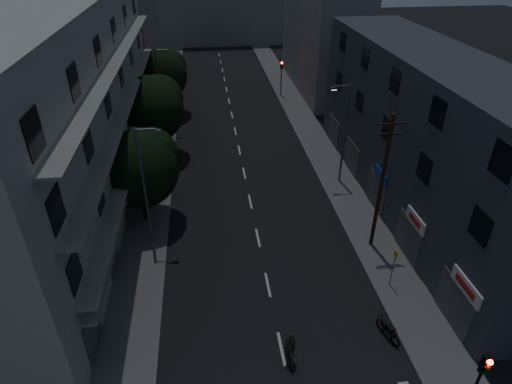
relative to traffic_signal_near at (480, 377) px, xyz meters
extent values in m
plane|color=black|center=(-6.81, 27.62, -3.10)|extent=(160.00, 160.00, 0.00)
cube|color=#565659|center=(-14.31, 27.62, -3.02)|extent=(3.00, 90.00, 0.15)
cube|color=#565659|center=(0.69, 27.62, -3.02)|extent=(3.00, 90.00, 0.15)
cube|color=beige|center=(-6.81, 4.62, -3.09)|extent=(0.15, 2.00, 0.01)
cube|color=beige|center=(-6.81, 9.12, -3.09)|extent=(0.15, 2.00, 0.01)
cube|color=beige|center=(-6.81, 13.62, -3.09)|extent=(0.15, 2.00, 0.01)
cube|color=beige|center=(-6.81, 18.12, -3.09)|extent=(0.15, 2.00, 0.01)
cube|color=beige|center=(-6.81, 22.62, -3.09)|extent=(0.15, 2.00, 0.01)
cube|color=beige|center=(-6.81, 27.12, -3.09)|extent=(0.15, 2.00, 0.01)
cube|color=beige|center=(-6.81, 31.62, -3.09)|extent=(0.15, 2.00, 0.01)
cube|color=beige|center=(-6.81, 36.12, -3.09)|extent=(0.15, 2.00, 0.01)
cube|color=beige|center=(-6.81, 40.62, -3.09)|extent=(0.15, 2.00, 0.01)
cube|color=beige|center=(-6.81, 45.12, -3.09)|extent=(0.15, 2.00, 0.01)
cube|color=beige|center=(-6.81, 49.62, -3.09)|extent=(0.15, 2.00, 0.01)
cube|color=beige|center=(-6.81, 54.12, -3.09)|extent=(0.15, 2.00, 0.01)
cube|color=beige|center=(-6.81, 58.62, -3.09)|extent=(0.15, 2.00, 0.01)
cube|color=beige|center=(-6.81, 63.12, -3.09)|extent=(0.15, 2.00, 0.01)
cube|color=#9F9F9B|center=(-18.81, 20.62, 3.90)|extent=(6.00, 36.00, 14.00)
cube|color=black|center=(-15.79, 5.62, -1.10)|extent=(0.06, 1.60, 1.60)
cube|color=black|center=(-15.79, 11.62, -1.10)|extent=(0.06, 1.60, 1.60)
cube|color=black|center=(-15.79, 17.62, -1.10)|extent=(0.06, 1.60, 1.60)
cube|color=black|center=(-15.79, 23.62, -1.10)|extent=(0.06, 1.60, 1.60)
cube|color=black|center=(-15.79, 29.62, -1.10)|extent=(0.06, 1.60, 1.60)
cube|color=black|center=(-15.79, 35.62, -1.10)|extent=(0.06, 1.60, 1.60)
cube|color=black|center=(-15.79, 5.62, 2.10)|extent=(0.06, 1.60, 1.60)
cube|color=black|center=(-15.79, 11.62, 2.10)|extent=(0.06, 1.60, 1.60)
cube|color=black|center=(-15.79, 17.62, 2.10)|extent=(0.06, 1.60, 1.60)
cube|color=black|center=(-15.79, 23.62, 2.10)|extent=(0.06, 1.60, 1.60)
cube|color=black|center=(-15.79, 29.62, 2.10)|extent=(0.06, 1.60, 1.60)
cube|color=black|center=(-15.79, 35.62, 2.10)|extent=(0.06, 1.60, 1.60)
cube|color=black|center=(-15.79, 5.62, 5.30)|extent=(0.06, 1.60, 1.60)
cube|color=black|center=(-15.79, 11.62, 5.30)|extent=(0.06, 1.60, 1.60)
cube|color=black|center=(-15.79, 17.62, 5.30)|extent=(0.06, 1.60, 1.60)
cube|color=black|center=(-15.79, 23.62, 5.30)|extent=(0.06, 1.60, 1.60)
cube|color=black|center=(-15.79, 29.62, 5.30)|extent=(0.06, 1.60, 1.60)
cube|color=black|center=(-15.79, 35.62, 5.30)|extent=(0.06, 1.60, 1.60)
cube|color=black|center=(-15.79, 5.62, 8.50)|extent=(0.06, 1.60, 1.60)
cube|color=black|center=(-15.79, 11.62, 8.50)|extent=(0.06, 1.60, 1.60)
cube|color=black|center=(-15.79, 17.62, 8.50)|extent=(0.06, 1.60, 1.60)
cube|color=black|center=(-15.79, 23.62, 8.50)|extent=(0.06, 1.60, 1.60)
cube|color=black|center=(-15.79, 29.62, 8.50)|extent=(0.06, 1.60, 1.60)
cube|color=black|center=(-15.79, 35.62, 8.50)|extent=(0.06, 1.60, 1.60)
cube|color=gray|center=(-15.31, 20.62, 0.90)|extent=(1.00, 32.40, 0.12)
cube|color=gray|center=(-15.31, 20.62, 4.10)|extent=(1.00, 32.40, 0.12)
cube|color=gray|center=(-15.31, 20.62, 7.30)|extent=(1.00, 32.40, 0.12)
cube|color=gray|center=(-15.41, 20.62, 0.00)|extent=(0.80, 32.40, 0.12)
cube|color=#424247|center=(-15.78, 5.62, -1.70)|extent=(0.06, 2.40, 2.40)
cube|color=#424247|center=(-15.78, 11.62, -1.70)|extent=(0.06, 2.40, 2.40)
cube|color=#424247|center=(-15.78, 17.62, -1.70)|extent=(0.06, 2.40, 2.40)
cube|color=#424247|center=(-15.78, 23.62, -1.70)|extent=(0.06, 2.40, 2.40)
cube|color=#424247|center=(-15.78, 29.62, -1.70)|extent=(0.06, 2.40, 2.40)
cube|color=#424247|center=(-15.78, 35.62, -1.70)|extent=(0.06, 2.40, 2.40)
cube|color=#2E333E|center=(5.19, 16.62, 2.40)|extent=(6.00, 28.00, 11.00)
cube|color=black|center=(2.17, 5.12, 3.20)|extent=(0.06, 1.40, 1.50)
cube|color=black|center=(2.17, 10.62, 3.20)|extent=(0.06, 1.40, 1.50)
cube|color=black|center=(2.17, 16.12, 3.20)|extent=(0.06, 1.40, 1.50)
cube|color=black|center=(2.17, 21.62, 3.20)|extent=(0.06, 1.40, 1.50)
cube|color=black|center=(2.17, 27.12, 3.20)|extent=(0.06, 1.40, 1.50)
cube|color=black|center=(2.17, 5.12, 6.50)|extent=(0.06, 1.40, 1.50)
cube|color=black|center=(2.17, 10.62, 6.50)|extent=(0.06, 1.40, 1.50)
cube|color=black|center=(2.17, 16.12, 6.50)|extent=(0.06, 1.40, 1.50)
cube|color=black|center=(2.17, 21.62, 6.50)|extent=(0.06, 1.40, 1.50)
cube|color=black|center=(2.17, 27.12, 6.50)|extent=(0.06, 1.40, 1.50)
cube|color=#424247|center=(2.16, 5.12, -1.70)|extent=(0.06, 3.00, 2.60)
cube|color=#424247|center=(2.16, 10.62, -1.70)|extent=(0.06, 3.00, 2.60)
cube|color=#424247|center=(2.16, 16.12, -1.70)|extent=(0.06, 3.00, 2.60)
cube|color=#424247|center=(2.16, 21.62, -1.70)|extent=(0.06, 3.00, 2.60)
cube|color=#424247|center=(2.16, 27.12, -1.70)|extent=(0.06, 3.00, 2.60)
cube|color=silver|center=(2.09, 4.62, 0.00)|extent=(0.12, 2.40, 0.80)
cube|color=#B21414|center=(2.01, 4.62, 0.00)|extent=(0.02, 1.60, 0.36)
cube|color=silver|center=(2.09, 10.12, 0.00)|extent=(0.12, 2.20, 0.80)
cube|color=#B21414|center=(2.01, 10.12, 0.00)|extent=(0.02, 1.40, 0.36)
cube|color=navy|center=(2.09, 15.62, 0.00)|extent=(0.12, 2.00, 0.70)
cube|color=slate|center=(-18.81, 50.62, 4.90)|extent=(6.00, 20.00, 16.00)
cube|color=slate|center=(5.19, 44.62, 3.40)|extent=(6.00, 20.00, 13.00)
cube|color=slate|center=(-6.81, 72.62, 1.90)|extent=(24.00, 8.00, 10.00)
cylinder|color=black|center=(-14.42, 16.79, -1.17)|extent=(0.44, 0.44, 3.56)
sphere|color=black|center=(-14.42, 16.79, 0.97)|extent=(5.34, 5.34, 5.34)
sphere|color=black|center=(-13.61, 17.46, 1.64)|extent=(3.74, 3.74, 3.74)
sphere|color=black|center=(-15.08, 16.25, 1.37)|extent=(3.47, 3.47, 3.47)
cylinder|color=black|center=(-14.49, 26.86, -1.01)|extent=(0.44, 0.44, 3.88)
sphere|color=black|center=(-14.49, 26.86, 1.32)|extent=(5.85, 5.85, 5.85)
sphere|color=black|center=(-13.62, 27.59, 2.05)|extent=(4.09, 4.09, 4.09)
sphere|color=black|center=(-15.23, 26.27, 1.76)|extent=(3.80, 3.80, 3.80)
cylinder|color=black|center=(-14.27, 37.32, -1.05)|extent=(0.44, 0.44, 3.80)
sphere|color=black|center=(-14.27, 37.32, 1.23)|extent=(5.68, 5.68, 5.68)
sphere|color=black|center=(-13.42, 38.03, 1.94)|extent=(3.97, 3.97, 3.97)
sphere|color=black|center=(-14.98, 36.75, 1.66)|extent=(3.69, 3.69, 3.69)
cube|color=black|center=(0.00, 0.04, 0.70)|extent=(0.28, 0.22, 0.90)
sphere|color=#FF0C05|center=(0.00, -0.11, 1.03)|extent=(0.22, 0.22, 0.22)
sphere|color=#3F330C|center=(0.00, -0.11, 0.73)|extent=(0.22, 0.22, 0.22)
sphere|color=black|center=(0.00, -0.11, 0.43)|extent=(0.22, 0.22, 0.22)
cylinder|color=black|center=(-0.30, 41.67, -1.35)|extent=(0.12, 0.12, 3.20)
cube|color=black|center=(-0.30, 41.67, 0.70)|extent=(0.28, 0.22, 0.90)
sphere|color=#FF0C05|center=(-0.30, 41.52, 1.03)|extent=(0.22, 0.22, 0.22)
sphere|color=#3F330C|center=(-0.30, 41.52, 0.73)|extent=(0.22, 0.22, 0.22)
sphere|color=black|center=(-0.30, 41.52, 0.43)|extent=(0.22, 0.22, 0.22)
cylinder|color=black|center=(-13.10, 43.60, -1.35)|extent=(0.12, 0.12, 3.20)
cube|color=black|center=(-13.10, 43.60, 0.70)|extent=(0.28, 0.22, 0.90)
sphere|color=#FF0C05|center=(-13.10, 43.45, 1.03)|extent=(0.22, 0.22, 0.22)
sphere|color=#3F330C|center=(-13.10, 43.45, 0.73)|extent=(0.22, 0.22, 0.22)
sphere|color=black|center=(-13.10, 43.45, 0.43)|extent=(0.22, 0.22, 0.22)
cylinder|color=slate|center=(-13.77, 13.99, 1.05)|extent=(0.18, 0.18, 8.00)
cylinder|color=slate|center=(-13.17, 13.99, 4.95)|extent=(1.20, 0.10, 0.10)
cube|color=slate|center=(-12.57, 13.99, 4.80)|extent=(0.45, 0.25, 0.18)
cube|color=#4C4C4C|center=(-12.57, 13.99, 4.70)|extent=(0.35, 0.18, 0.04)
cylinder|color=#5A5C62|center=(0.77, 20.21, 1.05)|extent=(0.18, 0.18, 8.00)
cylinder|color=#5A5C62|center=(0.17, 20.21, 4.95)|extent=(1.20, 0.10, 0.10)
cube|color=#5A5C62|center=(-0.43, 20.21, 4.80)|extent=(0.45, 0.25, 0.18)
cube|color=#FFD88C|center=(-0.43, 20.21, 4.70)|extent=(0.35, 0.18, 0.04)
cylinder|color=#55575C|center=(-14.05, 32.82, 1.05)|extent=(0.18, 0.18, 8.00)
cylinder|color=#55575C|center=(-13.45, 32.82, 4.95)|extent=(1.20, 0.10, 0.10)
cube|color=#55575C|center=(-12.85, 32.82, 4.80)|extent=(0.45, 0.25, 0.18)
cube|color=#4C4C4C|center=(-12.85, 32.82, 4.70)|extent=(0.35, 0.18, 0.04)
cylinder|color=black|center=(0.41, 11.86, 1.55)|extent=(0.24, 0.24, 9.00)
cube|color=black|center=(0.41, 11.86, 5.45)|extent=(1.80, 0.10, 0.10)
cube|color=black|center=(0.41, 11.86, 4.85)|extent=(1.50, 0.10, 0.10)
cylinder|color=#595B60|center=(0.16, 8.11, -1.70)|extent=(0.06, 0.06, 2.50)
cube|color=yellow|center=(0.16, 8.11, -0.65)|extent=(0.05, 0.35, 0.45)
torus|color=black|center=(-1.18, 4.15, -2.82)|extent=(0.29, 0.65, 0.65)
torus|color=black|center=(-1.51, 5.21, -2.82)|extent=(0.29, 0.65, 0.65)
cube|color=black|center=(-1.35, 4.68, -2.53)|extent=(0.52, 1.04, 0.32)
cube|color=black|center=(-1.30, 4.55, -2.29)|extent=(0.39, 0.48, 0.09)
cylinder|color=black|center=(-1.50, 5.17, -2.41)|extent=(0.17, 0.40, 0.78)
cube|color=black|center=(-1.52, 5.26, -2.13)|extent=(0.50, 0.19, 0.04)
imported|color=black|center=(-6.57, 3.90, -2.69)|extent=(0.56, 1.57, 0.82)
imported|color=black|center=(-6.57, 3.90, -1.90)|extent=(0.58, 0.38, 1.58)
camera|label=1|loc=(-9.80, -9.03, 14.60)|focal=30.00mm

